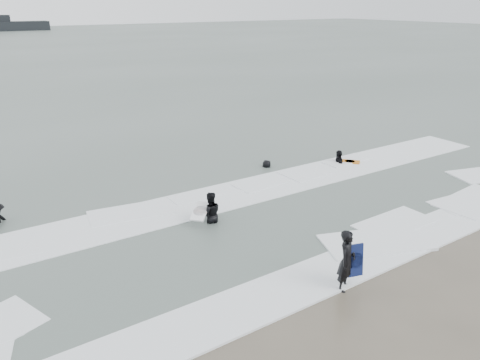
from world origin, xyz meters
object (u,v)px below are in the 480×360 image
surfer_centre (344,288)px  surfer_wading (210,222)px  surfer_right_near (338,164)px  surfer_right_far (267,168)px

surfer_centre → surfer_wading: bearing=76.1°
surfer_centre → surfer_wading: 5.85m
surfer_wading → surfer_right_near: (8.65, 2.32, 0.00)m
surfer_right_far → surfer_right_near: bearing=142.3°
surfer_centre → surfer_wading: (-1.11, 5.75, 0.00)m
surfer_right_far → surfer_centre: bearing=52.0°
surfer_centre → surfer_right_near: 11.04m
surfer_right_near → surfer_right_far: 3.67m
surfer_centre → surfer_right_near: surfer_right_near is taller
surfer_right_near → surfer_wading: bearing=-49.1°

